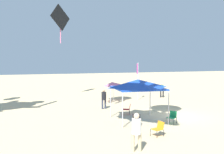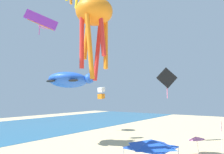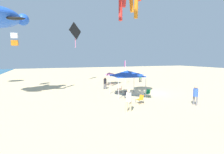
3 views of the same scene
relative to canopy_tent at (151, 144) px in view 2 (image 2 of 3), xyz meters
name	(u,v)px [view 2 (image 2 of 3)]	position (x,y,z in m)	size (l,w,h in m)	color
canopy_tent	(151,144)	(0.00, 0.00, 0.00)	(3.50, 3.51, 2.96)	#B7B7BC
beach_umbrella	(196,138)	(9.13, -1.17, -0.82)	(1.78, 1.78, 2.10)	silver
banner_flag	(221,136)	(8.51, -3.83, -0.20)	(0.36, 0.06, 4.01)	silver
person_watching_sky	(163,150)	(4.92, 1.04, -1.58)	(0.42, 0.45, 1.75)	#33384C
kite_octopus_orange	(94,16)	(-4.59, 2.24, 9.75)	(2.74, 2.74, 6.09)	orange
kite_parafoil_purple	(41,20)	(-0.92, 13.70, 12.95)	(3.34, 2.63, 2.40)	purple
kite_delta_pink	(46,25)	(7.56, 24.04, 16.72)	(3.69, 3.70, 2.20)	pink
kite_diamond_black	(167,79)	(13.22, 3.67, 6.34)	(2.04, 2.45, 4.46)	black
kite_turtle_blue	(69,80)	(3.65, 13.60, 6.03)	(6.62, 6.71, 2.61)	blue
kite_box_white	(101,93)	(9.36, 12.62, 4.36)	(0.90, 0.82, 1.82)	white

